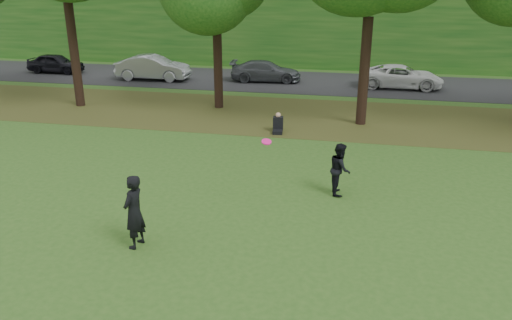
{
  "coord_description": "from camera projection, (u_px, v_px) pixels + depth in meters",
  "views": [
    {
      "loc": [
        3.77,
        -9.66,
        6.25
      ],
      "look_at": [
        1.07,
        3.37,
        1.3
      ],
      "focal_mm": 35.0,
      "sensor_mm": 36.0,
      "label": 1
    }
  ],
  "objects": [
    {
      "name": "street",
      "position": [
        296.0,
        82.0,
        31.03
      ],
      "size": [
        70.0,
        7.0,
        0.02
      ],
      "primitive_type": "cube",
      "color": "black",
      "rests_on": "ground"
    },
    {
      "name": "player_right",
      "position": [
        340.0,
        169.0,
        14.94
      ],
      "size": [
        0.69,
        0.84,
        1.59
      ],
      "primitive_type": "imported",
      "rotation": [
        0.0,
        0.0,
        1.69
      ],
      "color": "black",
      "rests_on": "ground"
    },
    {
      "name": "seated_person",
      "position": [
        278.0,
        125.0,
        21.02
      ],
      "size": [
        0.49,
        0.77,
        0.83
      ],
      "rotation": [
        0.0,
        0.0,
        0.11
      ],
      "color": "black",
      "rests_on": "ground"
    },
    {
      "name": "frisbee",
      "position": [
        267.0,
        142.0,
        13.34
      ],
      "size": [
        0.29,
        0.28,
        0.14
      ],
      "color": "#FF1589",
      "rests_on": "ground"
    },
    {
      "name": "leaf_litter",
      "position": [
        275.0,
        115.0,
        23.69
      ],
      "size": [
        60.0,
        7.0,
        0.01
      ],
      "primitive_type": "cube",
      "color": "#4C3F1B",
      "rests_on": "ground"
    },
    {
      "name": "player_left",
      "position": [
        134.0,
        212.0,
        11.93
      ],
      "size": [
        0.54,
        0.74,
        1.86
      ],
      "primitive_type": "imported",
      "rotation": [
        0.0,
        0.0,
        -1.72
      ],
      "color": "black",
      "rests_on": "ground"
    },
    {
      "name": "far_hedge",
      "position": [
        308.0,
        31.0,
        35.67
      ],
      "size": [
        70.0,
        3.0,
        5.0
      ],
      "primitive_type": "cube",
      "color": "#154B15",
      "rests_on": "ground"
    },
    {
      "name": "ground",
      "position": [
        183.0,
        257.0,
        11.76
      ],
      "size": [
        120.0,
        120.0,
        0.0
      ],
      "primitive_type": "plane",
      "color": "#295119",
      "rests_on": "ground"
    },
    {
      "name": "parked_cars",
      "position": [
        305.0,
        73.0,
        30.15
      ],
      "size": [
        38.63,
        2.9,
        1.52
      ],
      "color": "black",
      "rests_on": "street"
    }
  ]
}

